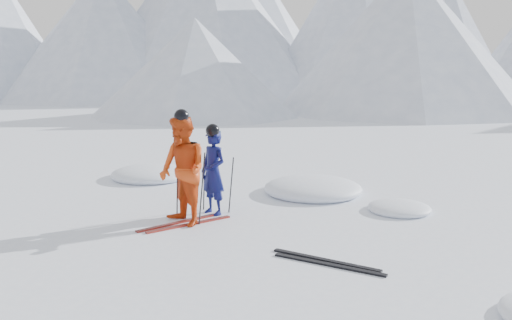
% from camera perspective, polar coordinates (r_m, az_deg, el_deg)
% --- Properties ---
extents(ground, '(160.00, 160.00, 0.00)m').
position_cam_1_polar(ground, '(9.29, 6.26, -7.83)').
color(ground, white).
rests_on(ground, ground).
extents(skier_blue, '(0.69, 0.57, 1.64)m').
position_cam_1_polar(skier_blue, '(10.35, -4.53, -1.30)').
color(skier_blue, '#0D1353').
rests_on(skier_blue, ground).
extents(skier_red, '(1.18, 1.07, 1.97)m').
position_cam_1_polar(skier_red, '(9.69, -7.72, -1.12)').
color(skier_red, '#CE3F10').
rests_on(skier_red, ground).
extents(pole_blue_left, '(0.11, 0.08, 1.09)m').
position_cam_1_polar(pole_blue_left, '(10.68, -5.47, -2.45)').
color(pole_blue_left, black).
rests_on(pole_blue_left, ground).
extents(pole_blue_right, '(0.11, 0.07, 1.09)m').
position_cam_1_polar(pole_blue_right, '(10.49, -2.63, -2.64)').
color(pole_blue_right, black).
rests_on(pole_blue_right, ground).
extents(pole_red_left, '(0.13, 0.10, 1.31)m').
position_cam_1_polar(pole_red_left, '(10.12, -8.29, -2.56)').
color(pole_red_left, black).
rests_on(pole_red_left, ground).
extents(pole_red_right, '(0.13, 0.09, 1.31)m').
position_cam_1_polar(pole_red_right, '(9.71, -5.72, -3.02)').
color(pole_red_right, black).
rests_on(pole_red_right, ground).
extents(ski_worn_left, '(0.73, 1.61, 0.03)m').
position_cam_1_polar(ski_worn_left, '(9.98, -8.17, -6.53)').
color(ski_worn_left, black).
rests_on(ski_worn_left, ground).
extents(ski_worn_right, '(0.84, 1.56, 0.03)m').
position_cam_1_polar(ski_worn_right, '(9.85, -7.01, -6.73)').
color(ski_worn_right, black).
rests_on(ski_worn_right, ground).
extents(ski_loose_a, '(1.70, 0.25, 0.03)m').
position_cam_1_polar(ski_loose_a, '(8.11, 7.33, -10.41)').
color(ski_loose_a, black).
rests_on(ski_loose_a, ground).
extents(ski_loose_b, '(1.70, 0.19, 0.03)m').
position_cam_1_polar(ski_loose_b, '(7.95, 7.66, -10.86)').
color(ski_loose_b, black).
rests_on(ski_loose_b, ground).
extents(snow_lumps, '(10.68, 6.38, 0.48)m').
position_cam_1_polar(snow_lumps, '(11.99, 1.07, -3.71)').
color(snow_lumps, white).
rests_on(snow_lumps, ground).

